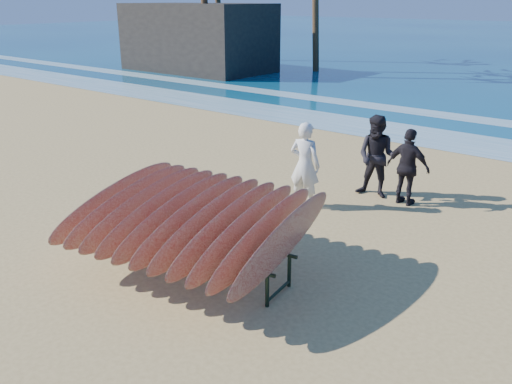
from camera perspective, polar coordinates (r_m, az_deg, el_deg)
ground at (r=8.86m, az=-3.28°, el=-7.16°), size 120.00×120.00×0.00m
foam_near at (r=17.17m, az=19.78°, el=5.14°), size 160.00×160.00×0.00m
foam_far at (r=20.44m, az=23.19°, el=6.91°), size 160.00×160.00×0.00m
surfboard_rack at (r=8.21m, az=-6.67°, el=-2.80°), size 3.56×3.34×1.39m
person_white at (r=10.81m, az=5.17°, el=2.84°), size 0.69×0.50×1.75m
person_dark_a at (r=11.62m, az=12.62°, el=3.65°), size 0.93×0.76×1.75m
person_dark_b at (r=11.34m, az=15.71°, el=2.52°), size 0.95×0.45×1.58m
building at (r=32.32m, az=-6.15°, el=15.86°), size 8.34×4.63×3.71m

